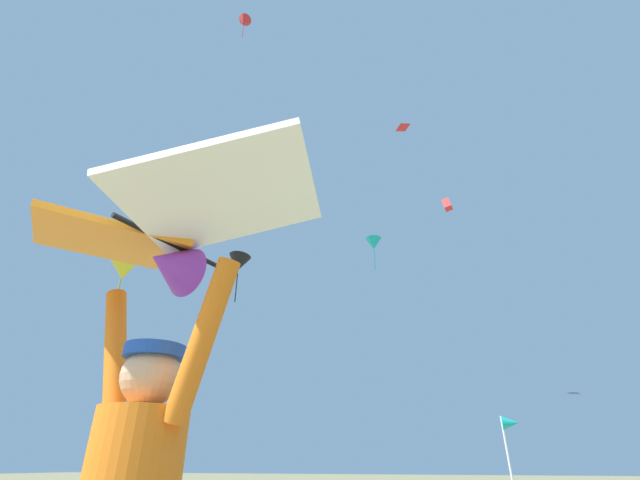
{
  "coord_description": "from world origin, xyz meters",
  "views": [
    {
      "loc": [
        1.57,
        -1.1,
        1.19
      ],
      "look_at": [
        0.39,
        2.53,
        3.19
      ],
      "focal_mm": 24.06,
      "sensor_mm": 36.0,
      "label": 1
    }
  ],
  "objects_px": {
    "distant_kite_red_overhead_distant": "(403,127)",
    "marker_flag": "(511,432)",
    "held_stunt_kite": "(163,234)",
    "distant_kite_teal_mid_right": "(374,244)",
    "distant_kite_yellow_high_left": "(215,159)",
    "distant_kite_blue_far_center": "(574,393)",
    "distant_kite_black_mid_left": "(239,264)",
    "distant_kite_red_high_right": "(244,22)",
    "distant_kite_yellow_low_left": "(124,268)",
    "distant_kite_red_low_right": "(447,205)"
  },
  "relations": [
    {
      "from": "distant_kite_red_high_right",
      "to": "distant_kite_yellow_low_left",
      "type": "bearing_deg",
      "value": -172.16
    },
    {
      "from": "held_stunt_kite",
      "to": "marker_flag",
      "type": "bearing_deg",
      "value": 76.18
    },
    {
      "from": "distant_kite_yellow_high_left",
      "to": "distant_kite_blue_far_center",
      "type": "distance_m",
      "value": 22.72
    },
    {
      "from": "distant_kite_yellow_high_left",
      "to": "distant_kite_blue_far_center",
      "type": "relative_size",
      "value": 1.4
    },
    {
      "from": "distant_kite_red_high_right",
      "to": "distant_kite_black_mid_left",
      "type": "bearing_deg",
      "value": 73.01
    },
    {
      "from": "held_stunt_kite",
      "to": "distant_kite_yellow_high_left",
      "type": "height_order",
      "value": "distant_kite_yellow_high_left"
    },
    {
      "from": "distant_kite_red_low_right",
      "to": "distant_kite_red_high_right",
      "type": "relative_size",
      "value": 0.57
    },
    {
      "from": "distant_kite_yellow_high_left",
      "to": "distant_kite_teal_mid_right",
      "type": "bearing_deg",
      "value": 70.28
    },
    {
      "from": "held_stunt_kite",
      "to": "distant_kite_red_high_right",
      "type": "height_order",
      "value": "distant_kite_red_high_right"
    },
    {
      "from": "held_stunt_kite",
      "to": "distant_kite_yellow_low_left",
      "type": "height_order",
      "value": "distant_kite_yellow_low_left"
    },
    {
      "from": "held_stunt_kite",
      "to": "distant_kite_teal_mid_right",
      "type": "bearing_deg",
      "value": 98.19
    },
    {
      "from": "distant_kite_red_overhead_distant",
      "to": "marker_flag",
      "type": "xyz_separation_m",
      "value": [
        2.14,
        -13.69,
        -19.58
      ]
    },
    {
      "from": "distant_kite_red_low_right",
      "to": "distant_kite_red_high_right",
      "type": "xyz_separation_m",
      "value": [
        -8.73,
        -11.87,
        5.66
      ]
    },
    {
      "from": "marker_flag",
      "to": "distant_kite_red_overhead_distant",
      "type": "bearing_deg",
      "value": 98.87
    },
    {
      "from": "distant_kite_red_overhead_distant",
      "to": "distant_kite_black_mid_left",
      "type": "relative_size",
      "value": 0.47
    },
    {
      "from": "held_stunt_kite",
      "to": "distant_kite_yellow_low_left",
      "type": "distance_m",
      "value": 15.96
    },
    {
      "from": "distant_kite_teal_mid_right",
      "to": "distant_kite_yellow_low_left",
      "type": "relative_size",
      "value": 1.08
    },
    {
      "from": "distant_kite_yellow_low_left",
      "to": "distant_kite_black_mid_left",
      "type": "bearing_deg",
      "value": 23.03
    },
    {
      "from": "held_stunt_kite",
      "to": "distant_kite_red_overhead_distant",
      "type": "relative_size",
      "value": 1.79
    },
    {
      "from": "distant_kite_blue_far_center",
      "to": "distant_kite_yellow_low_left",
      "type": "xyz_separation_m",
      "value": [
        -17.08,
        -14.25,
        3.36
      ]
    },
    {
      "from": "distant_kite_teal_mid_right",
      "to": "distant_kite_red_high_right",
      "type": "relative_size",
      "value": 1.95
    },
    {
      "from": "distant_kite_red_low_right",
      "to": "distant_kite_blue_far_center",
      "type": "distance_m",
      "value": 12.36
    },
    {
      "from": "distant_kite_red_high_right",
      "to": "marker_flag",
      "type": "xyz_separation_m",
      "value": [
        8.8,
        -3.48,
        -19.68
      ]
    },
    {
      "from": "distant_kite_teal_mid_right",
      "to": "distant_kite_black_mid_left",
      "type": "relative_size",
      "value": 1.5
    },
    {
      "from": "distant_kite_yellow_low_left",
      "to": "distant_kite_red_low_right",
      "type": "bearing_deg",
      "value": 45.08
    },
    {
      "from": "held_stunt_kite",
      "to": "distant_kite_black_mid_left",
      "type": "relative_size",
      "value": 0.83
    },
    {
      "from": "distant_kite_black_mid_left",
      "to": "held_stunt_kite",
      "type": "bearing_deg",
      "value": -61.7
    },
    {
      "from": "distant_kite_yellow_high_left",
      "to": "distant_kite_red_low_right",
      "type": "bearing_deg",
      "value": 34.08
    },
    {
      "from": "marker_flag",
      "to": "distant_kite_red_high_right",
      "type": "bearing_deg",
      "value": 158.4
    },
    {
      "from": "distant_kite_red_overhead_distant",
      "to": "distant_kite_teal_mid_right",
      "type": "bearing_deg",
      "value": 113.4
    },
    {
      "from": "distant_kite_red_low_right",
      "to": "distant_kite_yellow_high_left",
      "type": "distance_m",
      "value": 14.46
    },
    {
      "from": "distant_kite_red_low_right",
      "to": "distant_kite_black_mid_left",
      "type": "xyz_separation_m",
      "value": [
        -8.37,
        -10.68,
        -7.54
      ]
    },
    {
      "from": "distant_kite_red_low_right",
      "to": "distant_kite_blue_far_center",
      "type": "xyz_separation_m",
      "value": [
        4.75,
        1.88,
        -11.26
      ]
    },
    {
      "from": "distant_kite_teal_mid_right",
      "to": "distant_kite_black_mid_left",
      "type": "bearing_deg",
      "value": -96.57
    },
    {
      "from": "held_stunt_kite",
      "to": "distant_kite_black_mid_left",
      "type": "distance_m",
      "value": 15.14
    },
    {
      "from": "distant_kite_red_high_right",
      "to": "distant_kite_yellow_low_left",
      "type": "height_order",
      "value": "distant_kite_red_high_right"
    },
    {
      "from": "distant_kite_yellow_low_left",
      "to": "marker_flag",
      "type": "bearing_deg",
      "value": -13.54
    },
    {
      "from": "held_stunt_kite",
      "to": "distant_kite_red_high_right",
      "type": "distance_m",
      "value": 23.26
    },
    {
      "from": "distant_kite_red_low_right",
      "to": "distant_kite_red_overhead_distant",
      "type": "xyz_separation_m",
      "value": [
        -2.07,
        -1.67,
        5.57
      ]
    },
    {
      "from": "distant_kite_red_high_right",
      "to": "distant_kite_red_overhead_distant",
      "type": "bearing_deg",
      "value": 56.87
    },
    {
      "from": "distant_kite_red_overhead_distant",
      "to": "distant_kite_blue_far_center",
      "type": "xyz_separation_m",
      "value": [
        6.81,
        3.55,
        -16.83
      ]
    },
    {
      "from": "distant_kite_blue_far_center",
      "to": "held_stunt_kite",
      "type": "bearing_deg",
      "value": -104.77
    },
    {
      "from": "distant_kite_blue_far_center",
      "to": "distant_kite_red_high_right",
      "type": "height_order",
      "value": "distant_kite_red_high_right"
    },
    {
      "from": "distant_kite_red_overhead_distant",
      "to": "distant_kite_red_high_right",
      "type": "height_order",
      "value": "distant_kite_red_high_right"
    },
    {
      "from": "distant_kite_red_low_right",
      "to": "distant_kite_yellow_high_left",
      "type": "height_order",
      "value": "distant_kite_yellow_high_left"
    },
    {
      "from": "distant_kite_blue_far_center",
      "to": "marker_flag",
      "type": "height_order",
      "value": "distant_kite_blue_far_center"
    },
    {
      "from": "distant_kite_black_mid_left",
      "to": "distant_kite_blue_far_center",
      "type": "distance_m",
      "value": 18.54
    },
    {
      "from": "distant_kite_black_mid_left",
      "to": "distant_kite_blue_far_center",
      "type": "height_order",
      "value": "distant_kite_black_mid_left"
    },
    {
      "from": "distant_kite_red_low_right",
      "to": "distant_kite_black_mid_left",
      "type": "bearing_deg",
      "value": -128.07
    },
    {
      "from": "distant_kite_red_low_right",
      "to": "distant_kite_red_high_right",
      "type": "bearing_deg",
      "value": -126.33
    }
  ]
}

